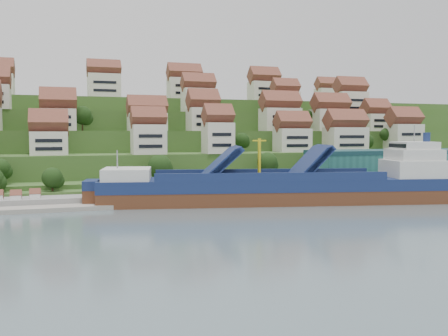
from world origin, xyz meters
name	(u,v)px	position (x,y,z in m)	size (l,w,h in m)	color
ground	(269,204)	(0.00, 0.00, 0.00)	(300.00, 300.00, 0.00)	slate
quay	(312,190)	(20.00, 15.00, 1.10)	(180.00, 14.00, 2.20)	gray
pebble_beach	(17,206)	(-58.00, 12.00, 0.50)	(45.00, 20.00, 1.00)	gray
hillside	(175,148)	(0.00, 103.55, 10.66)	(260.00, 128.00, 31.00)	#2D4C1E
hillside_village	(209,114)	(2.59, 60.68, 24.28)	(154.62, 65.09, 29.06)	beige
hillside_trees	(180,135)	(-11.62, 44.61, 16.53)	(138.79, 62.93, 31.74)	#1D3A13
warehouse	(402,166)	(52.00, 17.00, 7.20)	(60.00, 15.00, 10.00)	#276B64
flagpole	(315,171)	(18.11, 10.00, 6.88)	(1.28, 0.16, 8.00)	gray
beach_huts	(7,200)	(-60.00, 10.75, 2.10)	(14.40, 3.70, 2.20)	white
cargo_ship	(286,189)	(4.69, -0.03, 3.58)	(86.89, 30.77, 19.17)	#582F1A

